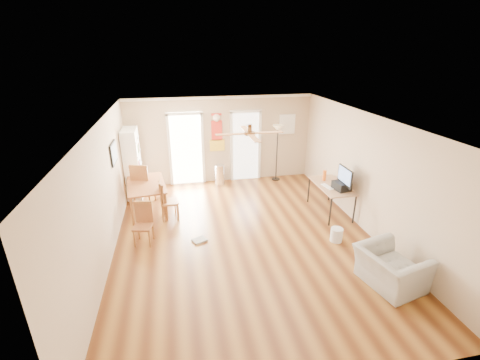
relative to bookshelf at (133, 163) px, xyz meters
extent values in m
plane|color=brown|center=(2.54, -2.84, -0.95)|extent=(7.00, 7.00, 0.00)
cube|color=red|center=(2.41, 0.64, 0.60)|extent=(0.46, 0.03, 1.10)
cube|color=white|center=(4.59, 0.63, 0.75)|extent=(0.50, 0.04, 0.60)
cube|color=black|center=(-0.19, -1.44, 0.75)|extent=(0.04, 0.66, 0.48)
cylinder|color=silver|center=(2.43, 0.32, -0.64)|extent=(0.33, 0.33, 0.62)
cube|color=white|center=(4.74, -2.09, -0.21)|extent=(0.19, 0.40, 0.01)
cube|color=black|center=(4.99, -2.31, -0.12)|extent=(0.39, 0.43, 0.19)
cylinder|color=orange|center=(4.84, -1.68, -0.08)|extent=(0.10, 0.10, 0.27)
cylinder|color=silver|center=(4.45, -3.30, -0.80)|extent=(0.31, 0.31, 0.30)
cube|color=gray|center=(1.54, -2.73, -0.93)|extent=(0.35, 0.32, 0.04)
imported|color=#A1A19C|center=(4.69, -4.79, -0.61)|extent=(1.11, 1.21, 0.67)
camera|label=1|loc=(1.20, -8.91, 2.95)|focal=24.67mm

